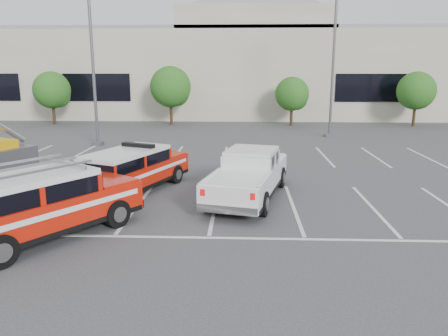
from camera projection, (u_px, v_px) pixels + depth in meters
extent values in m
plane|color=#3B3B3E|center=(215.00, 207.00, 15.07)|extent=(120.00, 120.00, 0.00)
cube|color=silver|center=(221.00, 175.00, 19.45)|extent=(23.00, 15.00, 0.01)
cube|color=beige|center=(233.00, 75.00, 45.33)|extent=(60.00, 15.00, 8.00)
cube|color=gray|center=(234.00, 33.00, 44.41)|extent=(60.00, 15.00, 0.30)
cube|color=beige|center=(254.00, 23.00, 42.68)|extent=(14.00, 12.00, 2.00)
cylinder|color=#3F2B19|center=(54.00, 114.00, 36.90)|extent=(0.24, 0.24, 1.67)
sphere|color=#215516|center=(52.00, 90.00, 36.44)|extent=(3.07, 3.07, 3.07)
sphere|color=#215516|center=(58.00, 95.00, 36.72)|extent=(2.05, 2.05, 2.05)
cylinder|color=#3F2B19|center=(171.00, 114.00, 36.48)|extent=(0.24, 0.24, 1.84)
sphere|color=#215516|center=(171.00, 87.00, 35.98)|extent=(3.37, 3.37, 3.37)
sphere|color=#215516|center=(176.00, 93.00, 36.27)|extent=(2.24, 2.24, 2.24)
cylinder|color=#3F2B19|center=(291.00, 116.00, 36.12)|extent=(0.24, 0.24, 1.51)
sphere|color=#215516|center=(292.00, 94.00, 35.71)|extent=(2.77, 2.77, 2.77)
sphere|color=#215516|center=(296.00, 99.00, 35.98)|extent=(1.85, 1.85, 1.85)
cylinder|color=#3F2B19|center=(414.00, 116.00, 35.71)|extent=(0.24, 0.24, 1.67)
sphere|color=#215516|center=(416.00, 91.00, 35.25)|extent=(3.07, 3.07, 3.07)
sphere|color=#215516|center=(420.00, 96.00, 35.53)|extent=(2.05, 2.05, 2.05)
cube|color=#59595E|center=(98.00, 144.00, 27.05)|extent=(0.60, 0.60, 0.20)
cylinder|color=#59595E|center=(93.00, 62.00, 25.95)|extent=(0.18, 0.18, 10.00)
cube|color=#59595E|center=(329.00, 135.00, 30.35)|extent=(0.60, 0.60, 0.20)
cylinder|color=#59595E|center=(333.00, 63.00, 29.25)|extent=(0.18, 0.18, 10.00)
cube|color=#B31708|center=(134.00, 173.00, 16.86)|extent=(3.69, 5.51, 0.79)
cube|color=black|center=(126.00, 160.00, 16.31)|extent=(2.99, 4.05, 0.41)
cube|color=silver|center=(126.00, 152.00, 16.25)|extent=(2.92, 3.97, 0.15)
cube|color=black|center=(138.00, 145.00, 16.93)|extent=(1.39, 0.77, 0.14)
cube|color=silver|center=(248.00, 179.00, 15.88)|extent=(3.26, 6.00, 0.82)
cube|color=black|center=(252.00, 159.00, 16.22)|extent=(2.23, 2.38, 0.43)
cube|color=silver|center=(252.00, 151.00, 16.15)|extent=(2.19, 2.34, 0.16)
cube|color=#B31708|center=(43.00, 210.00, 12.19)|extent=(4.88, 5.67, 0.90)
cube|color=black|center=(23.00, 190.00, 11.63)|extent=(3.75, 4.18, 0.47)
cube|color=silver|center=(21.00, 179.00, 11.56)|extent=(3.68, 4.09, 0.17)
cube|color=#A5A5A8|center=(20.00, 168.00, 11.49)|extent=(3.59, 3.91, 0.06)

